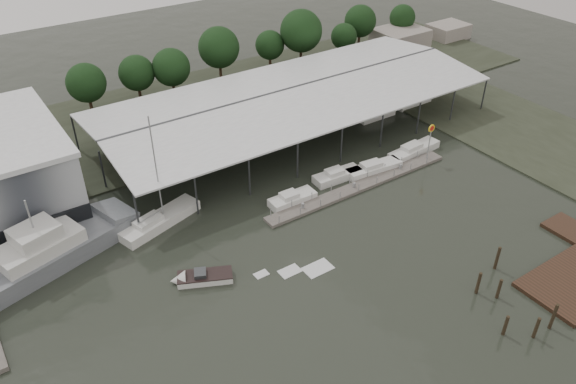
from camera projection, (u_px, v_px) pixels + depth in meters
ground at (311, 276)px, 58.10m from camera, size 200.00×200.00×0.00m
land_strip_far at (152, 123)px, 86.86m from camera, size 140.00×30.00×0.30m
land_strip_east at (510, 126)px, 85.84m from camera, size 20.00×60.00×0.30m
covered_boat_shed at (293, 92)px, 81.79m from camera, size 58.24×24.00×6.96m
floating_dock at (360, 186)px, 71.82m from camera, size 28.00×2.00×1.40m
shell_fuel_sign at (430, 135)px, 75.32m from camera, size 1.10×0.18×5.55m
distant_commercial_buildings at (415, 36)px, 115.20m from camera, size 22.00×8.00×4.00m
grey_trawler at (53, 249)px, 59.24m from camera, size 19.54×10.04×8.84m
white_sailboat at (159, 221)px, 64.95m from camera, size 10.53×5.45×14.01m
speedboat_underway at (200, 278)px, 57.32m from camera, size 16.24×8.69×2.00m
moored_cruiser_0 at (292, 199)px, 68.70m from camera, size 6.04×2.32×1.70m
moored_cruiser_1 at (337, 175)px, 73.18m from camera, size 6.74×2.57×1.70m
moored_cruiser_2 at (373, 168)px, 74.66m from camera, size 8.09×2.98×1.70m
moored_cruiser_3 at (414, 150)px, 78.70m from camera, size 8.71×2.80×1.70m
mooring_pilings at (511, 300)px, 53.83m from camera, size 7.04×8.60×3.60m
horizon_tree_line at (258, 44)px, 98.10m from camera, size 70.28×9.44×11.36m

